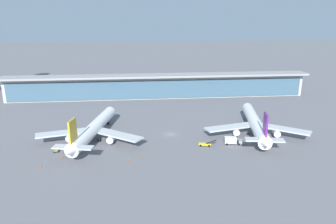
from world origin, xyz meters
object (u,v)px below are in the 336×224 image
Objects in this scene: airliner_centre_stand at (255,124)px; safety_cone_alpha at (40,166)px; safety_cone_delta at (63,157)px; safety_cone_echo at (68,157)px; service_truck_mid_apron_yellow at (205,144)px; service_truck_near_nose_olive at (56,150)px; airliner_left_stand at (93,129)px; safety_cone_bravo at (141,158)px; service_truck_under_wing_grey at (232,140)px; safety_cone_charlie at (129,160)px.

airliner_centre_stand reaches higher than safety_cone_alpha.
safety_cone_delta is 1.00× the size of safety_cone_echo.
service_truck_mid_apron_yellow reaches higher than safety_cone_alpha.
service_truck_near_nose_olive is at bearing 121.77° from safety_cone_delta.
airliner_left_stand is 82.02× the size of safety_cone_bravo.
service_truck_mid_apron_yellow is at bearing -155.59° from airliner_centre_stand.
service_truck_under_wing_grey is at bearing 3.22° from service_truck_mid_apron_yellow.
airliner_left_stand reaches higher than safety_cone_charlie.
airliner_left_stand reaches higher than safety_cone_echo.
safety_cone_charlie and safety_cone_echo have the same top height.
service_truck_under_wing_grey is 65.48m from safety_cone_delta.
service_truck_mid_apron_yellow is 32.01m from safety_cone_charlie.
service_truck_under_wing_grey is 10.76× the size of safety_cone_echo.
safety_cone_charlie is at bearing -12.95° from safety_cone_echo.
service_truck_near_nose_olive is at bearing 132.56° from safety_cone_echo.
safety_cone_echo is at bearing -8.27° from safety_cone_delta.
airliner_left_stand reaches higher than safety_cone_bravo.
safety_cone_charlie is (-4.38, -1.59, 0.00)m from safety_cone_bravo.
safety_cone_bravo is at bearing -16.93° from service_truck_near_nose_olive.
service_truck_mid_apron_yellow reaches higher than safety_cone_charlie.
airliner_left_stand reaches higher than service_truck_mid_apron_yellow.
service_truck_near_nose_olive is 12.73m from safety_cone_alpha.
airliner_left_stand reaches higher than service_truck_under_wing_grey.
safety_cone_bravo is (32.04, -9.75, -0.56)m from service_truck_near_nose_olive.
service_truck_near_nose_olive is at bearing 79.04° from safety_cone_alpha.
service_truck_near_nose_olive is 4.53× the size of safety_cone_echo.
safety_cone_delta is (-78.39, -16.62, -4.53)m from airliner_centre_stand.
airliner_left_stand is at bearing 132.80° from safety_cone_bravo.
service_truck_under_wing_grey is at bearing 15.07° from safety_cone_bravo.
airliner_left_stand reaches higher than safety_cone_delta.
service_truck_mid_apron_yellow is 61.36m from safety_cone_alpha.
safety_cone_charlie is at bearing -56.47° from airliner_left_stand.
airliner_left_stand is 18.12× the size of service_truck_near_nose_olive.
airliner_left_stand is 1.00× the size of airliner_centre_stand.
service_truck_mid_apron_yellow is at bearing 11.31° from safety_cone_alpha.
safety_cone_charlie is 22.43m from safety_cone_echo.
safety_cone_alpha is at bearing -164.72° from airliner_centre_stand.
safety_cone_charlie is at bearing -12.55° from safety_cone_delta.
safety_cone_echo is (-21.86, 5.02, 0.00)m from safety_cone_charlie.
safety_cone_bravo is 1.00× the size of safety_cone_charlie.
safety_cone_echo is (-63.10, -6.49, -1.37)m from service_truck_under_wing_grey.
airliner_centre_stand is 27.05m from service_truck_mid_apron_yellow.
safety_cone_echo is (5.80, -6.32, -0.56)m from service_truck_near_nose_olive.
airliner_left_stand is at bearing 56.69° from safety_cone_alpha.
service_truck_under_wing_grey is 10.76× the size of safety_cone_charlie.
service_truck_mid_apron_yellow reaches higher than safety_cone_bravo.
safety_cone_charlie is 24.52m from safety_cone_delta.
service_truck_near_nose_olive is at bearing 157.70° from safety_cone_charlie.
airliner_centre_stand is at bearing 21.95° from safety_cone_charlie.
safety_cone_alpha is at bearing -133.53° from safety_cone_delta.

